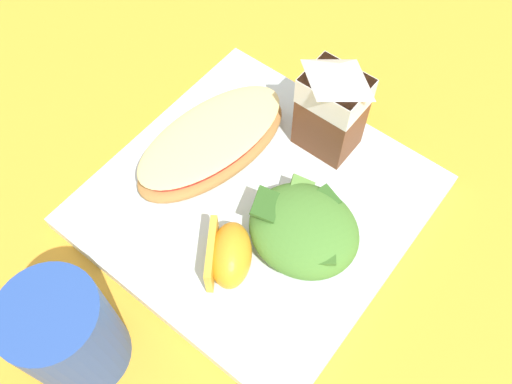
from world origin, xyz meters
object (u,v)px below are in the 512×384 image
cheesy_pizza_bread (212,143)px  milk_carton (333,103)px  white_plate (256,202)px  green_salad_pile (304,229)px  orange_wedge_front (229,255)px  drinking_blue_cup (69,335)px

cheesy_pizza_bread → milk_carton: (0.08, 0.08, 0.04)m
white_plate → milk_carton: (0.01, 0.10, 0.07)m
white_plate → green_salad_pile: 0.07m
white_plate → cheesy_pizza_bread: cheesy_pizza_bread is taller
cheesy_pizza_bread → white_plate: bearing=-11.4°
cheesy_pizza_bread → green_salad_pile: bearing=-9.8°
white_plate → green_salad_pile: bearing=-8.2°
orange_wedge_front → cheesy_pizza_bread: bearing=137.5°
white_plate → cheesy_pizza_bread: (-0.06, 0.01, 0.03)m
green_salad_pile → drinking_blue_cup: (-0.08, -0.19, 0.02)m
orange_wedge_front → drinking_blue_cup: bearing=-109.7°
drinking_blue_cup → green_salad_pile: bearing=66.4°
cheesy_pizza_bread → drinking_blue_cup: drinking_blue_cup is taller
white_plate → orange_wedge_front: 0.08m
green_salad_pile → drinking_blue_cup: drinking_blue_cup is taller
green_salad_pile → orange_wedge_front: (-0.04, -0.06, -0.00)m
green_salad_pile → milk_carton: size_ratio=0.93×
green_salad_pile → milk_carton: bearing=113.6°
white_plate → milk_carton: milk_carton is taller
cheesy_pizza_bread → drinking_blue_cup: (0.04, -0.21, 0.02)m
orange_wedge_front → white_plate: bearing=109.3°
green_salad_pile → milk_carton: 0.12m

